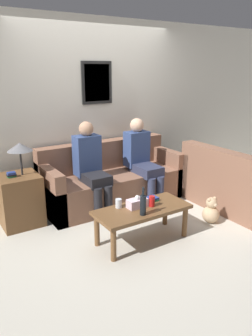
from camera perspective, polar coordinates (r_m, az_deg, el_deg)
The scene contains 14 objects.
ground_plane at distance 4.55m, azimuth 0.63°, elevation -7.73°, with size 16.00×16.00×0.00m, color beige.
wall_back at distance 4.96m, azimuth -5.20°, elevation 9.99°, with size 9.00×0.08×2.60m.
couch_main at distance 4.82m, azimuth -2.49°, elevation -2.31°, with size 2.05×0.81×0.87m.
couch_side at distance 4.83m, azimuth 18.44°, elevation -3.14°, with size 0.81×1.47×0.87m.
coffee_table at distance 3.72m, azimuth 2.85°, elevation -7.82°, with size 1.09×0.48×0.41m.
side_table_with_lamp at distance 4.31m, azimuth -18.00°, elevation -4.84°, with size 0.49×0.49×1.05m.
wine_bottle at distance 3.49m, azimuth 2.99°, elevation -6.37°, with size 0.07×0.07×0.31m.
drinking_glass at distance 3.68m, azimuth -1.30°, elevation -6.17°, with size 0.07×0.07×0.10m.
book_stack at distance 3.89m, azimuth 4.60°, elevation -5.36°, with size 0.13×0.12×0.04m.
soda_can at distance 3.73m, azimuth 4.52°, elevation -5.78°, with size 0.07×0.07×0.12m.
tissue_box at distance 3.69m, azimuth 1.97°, elevation -6.10°, with size 0.23×0.12×0.15m.
person_left at distance 4.40m, azimuth -6.10°, elevation 0.57°, with size 0.34×0.60×1.23m.
person_right at distance 4.77m, azimuth 2.74°, elevation 1.82°, with size 0.34×0.65×1.21m.
teddy_bear at distance 4.35m, azimuth 14.57°, elevation -7.37°, with size 0.22×0.22×0.35m.
Camera 1 is at (-2.26, -3.46, 1.92)m, focal length 35.00 mm.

